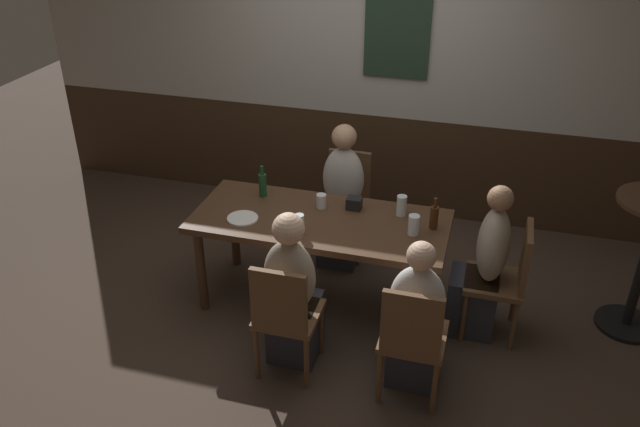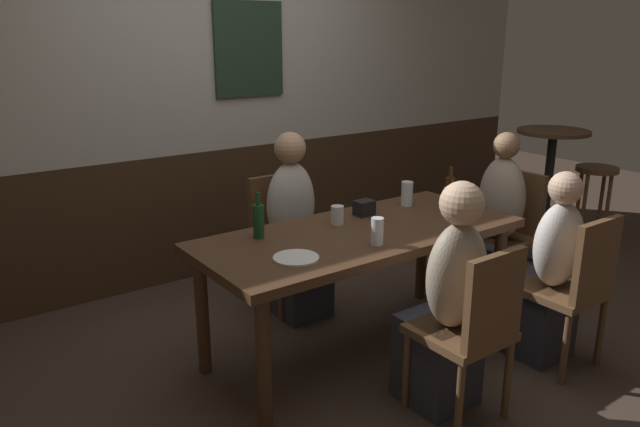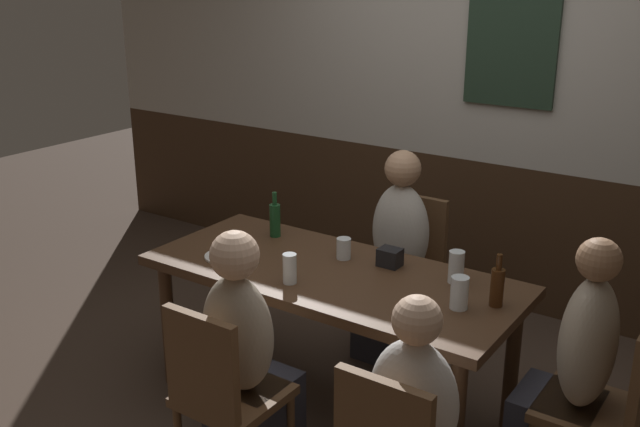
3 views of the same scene
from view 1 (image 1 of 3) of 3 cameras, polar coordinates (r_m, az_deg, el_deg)
name	(u,v)px [view 1 (image 1 of 3)]	position (r m, az deg, el deg)	size (l,w,h in m)	color
ground_plane	(320,301)	(5.08, -0.01, -7.71)	(12.00, 12.00, 0.00)	#423328
wall_back	(371,76)	(5.92, 4.47, 12.00)	(6.40, 0.13, 2.60)	#3D2819
dining_table	(320,228)	(4.71, -0.01, -1.32)	(1.85, 0.80, 0.74)	#472D1C
chair_head_east	(506,276)	(4.67, 16.08, -5.27)	(0.40, 0.40, 0.88)	brown
chair_mid_far	(346,198)	(5.48, 2.33, 1.42)	(0.40, 0.40, 0.88)	brown
chair_mid_near	(285,313)	(4.16, -3.12, -8.77)	(0.40, 0.40, 0.88)	brown
chair_right_near	(412,336)	(4.02, 8.13, -10.66)	(0.40, 0.40, 0.88)	brown
person_head_east	(482,273)	(4.67, 14.10, -5.08)	(0.37, 0.34, 1.17)	#2D2D38
person_mid_far	(342,205)	(5.34, 1.92, 0.76)	(0.34, 0.37, 1.20)	#2D2D38
person_mid_near	(293,299)	(4.29, -2.43, -7.55)	(0.34, 0.37, 1.16)	#2D2D38
person_right_near	(416,325)	(4.17, 8.44, -9.68)	(0.34, 0.37, 1.09)	#2D2D38
pint_glass_stout	(414,226)	(4.50, 8.25, -1.12)	(0.08, 0.08, 0.15)	silver
pint_glass_amber	(321,201)	(4.79, 0.11, 1.07)	(0.07, 0.07, 0.11)	silver
tumbler_water	(402,206)	(4.72, 7.20, 0.62)	(0.07, 0.07, 0.16)	silver
highball_clear	(299,225)	(4.47, -1.82, -1.00)	(0.07, 0.07, 0.14)	silver
beer_bottle_green	(263,184)	(4.96, -5.08, 2.58)	(0.06, 0.06, 0.25)	#194723
beer_bottle_brown	(434,217)	(4.58, 10.02, -0.29)	(0.06, 0.06, 0.24)	#42230F
plate_white_large	(243,218)	(4.70, -6.84, -0.42)	(0.22, 0.22, 0.01)	white
condiment_caddy	(354,203)	(4.79, 3.03, 0.90)	(0.11, 0.09, 0.09)	black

